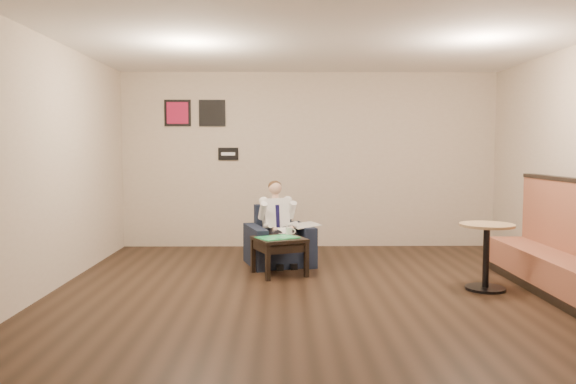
{
  "coord_description": "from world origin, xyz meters",
  "views": [
    {
      "loc": [
        -0.45,
        -6.03,
        1.58
      ],
      "look_at": [
        -0.36,
        1.2,
        1.02
      ],
      "focal_mm": 35.0,
      "sensor_mm": 36.0,
      "label": 1
    }
  ],
  "objects_px": {
    "green_folder": "(278,237)",
    "smartphone": "(278,235)",
    "coffee_mug": "(289,231)",
    "banquette": "(554,236)",
    "seated_man": "(281,226)",
    "side_table": "(279,256)",
    "armchair": "(279,236)",
    "cafe_table": "(486,257)"
  },
  "relations": [
    {
      "from": "cafe_table",
      "to": "armchair",
      "type": "bearing_deg",
      "value": 148.99
    },
    {
      "from": "seated_man",
      "to": "smartphone",
      "type": "bearing_deg",
      "value": -113.35
    },
    {
      "from": "smartphone",
      "to": "coffee_mug",
      "type": "bearing_deg",
      "value": -7.1
    },
    {
      "from": "side_table",
      "to": "armchair",
      "type": "bearing_deg",
      "value": 90.28
    },
    {
      "from": "side_table",
      "to": "coffee_mug",
      "type": "xyz_separation_m",
      "value": [
        0.12,
        0.19,
        0.29
      ]
    },
    {
      "from": "cafe_table",
      "to": "seated_man",
      "type": "bearing_deg",
      "value": 150.52
    },
    {
      "from": "green_folder",
      "to": "banquette",
      "type": "height_order",
      "value": "banquette"
    },
    {
      "from": "green_folder",
      "to": "cafe_table",
      "type": "bearing_deg",
      "value": -17.79
    },
    {
      "from": "seated_man",
      "to": "green_folder",
      "type": "distance_m",
      "value": 0.55
    },
    {
      "from": "green_folder",
      "to": "coffee_mug",
      "type": "height_order",
      "value": "coffee_mug"
    },
    {
      "from": "coffee_mug",
      "to": "cafe_table",
      "type": "relative_size",
      "value": 0.13
    },
    {
      "from": "coffee_mug",
      "to": "seated_man",
      "type": "bearing_deg",
      "value": 106.85
    },
    {
      "from": "green_folder",
      "to": "cafe_table",
      "type": "height_order",
      "value": "cafe_table"
    },
    {
      "from": "armchair",
      "to": "coffee_mug",
      "type": "distance_m",
      "value": 0.46
    },
    {
      "from": "side_table",
      "to": "banquette",
      "type": "distance_m",
      "value": 3.19
    },
    {
      "from": "armchair",
      "to": "side_table",
      "type": "bearing_deg",
      "value": -105.85
    },
    {
      "from": "side_table",
      "to": "coffee_mug",
      "type": "distance_m",
      "value": 0.36
    },
    {
      "from": "side_table",
      "to": "green_folder",
      "type": "relative_size",
      "value": 1.22
    },
    {
      "from": "side_table",
      "to": "cafe_table",
      "type": "height_order",
      "value": "cafe_table"
    },
    {
      "from": "side_table",
      "to": "smartphone",
      "type": "distance_m",
      "value": 0.3
    },
    {
      "from": "seated_man",
      "to": "side_table",
      "type": "relative_size",
      "value": 1.9
    },
    {
      "from": "smartphone",
      "to": "cafe_table",
      "type": "bearing_deg",
      "value": -35.24
    },
    {
      "from": "armchair",
      "to": "smartphone",
      "type": "distance_m",
      "value": 0.45
    },
    {
      "from": "seated_man",
      "to": "banquette",
      "type": "height_order",
      "value": "banquette"
    },
    {
      "from": "green_folder",
      "to": "smartphone",
      "type": "height_order",
      "value": "green_folder"
    },
    {
      "from": "armchair",
      "to": "green_folder",
      "type": "bearing_deg",
      "value": -107.7
    },
    {
      "from": "coffee_mug",
      "to": "banquette",
      "type": "relative_size",
      "value": 0.04
    },
    {
      "from": "green_folder",
      "to": "smartphone",
      "type": "relative_size",
      "value": 3.21
    },
    {
      "from": "seated_man",
      "to": "banquette",
      "type": "bearing_deg",
      "value": -39.69
    },
    {
      "from": "coffee_mug",
      "to": "banquette",
      "type": "xyz_separation_m",
      "value": [
        2.94,
        -1.0,
        0.1
      ]
    },
    {
      "from": "side_table",
      "to": "coffee_mug",
      "type": "bearing_deg",
      "value": 56.66
    },
    {
      "from": "armchair",
      "to": "seated_man",
      "type": "bearing_deg",
      "value": -90.0
    },
    {
      "from": "armchair",
      "to": "seated_man",
      "type": "relative_size",
      "value": 0.75
    },
    {
      "from": "seated_man",
      "to": "smartphone",
      "type": "height_order",
      "value": "seated_man"
    },
    {
      "from": "seated_man",
      "to": "cafe_table",
      "type": "relative_size",
      "value": 1.46
    },
    {
      "from": "armchair",
      "to": "smartphone",
      "type": "xyz_separation_m",
      "value": [
        -0.01,
        -0.44,
        0.08
      ]
    },
    {
      "from": "seated_man",
      "to": "side_table",
      "type": "distance_m",
      "value": 0.6
    },
    {
      "from": "armchair",
      "to": "green_folder",
      "type": "relative_size",
      "value": 1.75
    },
    {
      "from": "armchair",
      "to": "seated_man",
      "type": "height_order",
      "value": "seated_man"
    },
    {
      "from": "banquette",
      "to": "cafe_table",
      "type": "height_order",
      "value": "banquette"
    },
    {
      "from": "cafe_table",
      "to": "banquette",
      "type": "bearing_deg",
      "value": -2.13
    },
    {
      "from": "armchair",
      "to": "coffee_mug",
      "type": "relative_size",
      "value": 8.27
    }
  ]
}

